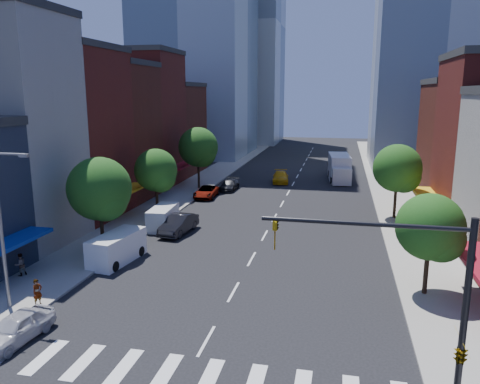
{
  "coord_description": "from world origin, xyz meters",
  "views": [
    {
      "loc": [
        6.15,
        -20.4,
        12.13
      ],
      "look_at": [
        -0.95,
        12.31,
        5.0
      ],
      "focal_mm": 35.0,
      "sensor_mm": 36.0,
      "label": 1
    }
  ],
  "objects_px": {
    "parked_car_second": "(179,224)",
    "pedestrian_near": "(37,292)",
    "cargo_van_near": "(116,248)",
    "box_truck": "(339,169)",
    "parked_car_third": "(206,192)",
    "traffic_car_far": "(335,160)",
    "cargo_van_far": "(163,218)",
    "parked_car_front": "(16,328)",
    "pedestrian_far": "(20,265)",
    "taxi": "(281,177)",
    "traffic_car_oncoming": "(333,169)",
    "parked_car_rear": "(229,185)"
  },
  "relations": [
    {
      "from": "taxi",
      "to": "traffic_car_far",
      "type": "xyz_separation_m",
      "value": [
        7.0,
        19.8,
        -0.11
      ]
    },
    {
      "from": "parked_car_third",
      "to": "cargo_van_far",
      "type": "distance_m",
      "value": 12.98
    },
    {
      "from": "parked_car_front",
      "to": "cargo_van_near",
      "type": "xyz_separation_m",
      "value": [
        -0.32,
        11.27,
        0.33
      ]
    },
    {
      "from": "parked_car_third",
      "to": "pedestrian_near",
      "type": "xyz_separation_m",
      "value": [
        -1.35,
        -29.78,
        0.25
      ]
    },
    {
      "from": "parked_car_third",
      "to": "cargo_van_near",
      "type": "bearing_deg",
      "value": -93.3
    },
    {
      "from": "cargo_van_far",
      "to": "pedestrian_near",
      "type": "bearing_deg",
      "value": -97.56
    },
    {
      "from": "parked_car_front",
      "to": "traffic_car_far",
      "type": "distance_m",
      "value": 66.0
    },
    {
      "from": "traffic_car_oncoming",
      "to": "parked_car_front",
      "type": "bearing_deg",
      "value": 75.49
    },
    {
      "from": "parked_car_second",
      "to": "taxi",
      "type": "distance_m",
      "value": 26.18
    },
    {
      "from": "cargo_van_far",
      "to": "box_truck",
      "type": "distance_m",
      "value": 31.63
    },
    {
      "from": "box_truck",
      "to": "pedestrian_near",
      "type": "distance_m",
      "value": 47.34
    },
    {
      "from": "parked_car_front",
      "to": "traffic_car_oncoming",
      "type": "height_order",
      "value": "parked_car_front"
    },
    {
      "from": "parked_car_front",
      "to": "pedestrian_near",
      "type": "height_order",
      "value": "pedestrian_near"
    },
    {
      "from": "traffic_car_oncoming",
      "to": "traffic_car_far",
      "type": "height_order",
      "value": "traffic_car_oncoming"
    },
    {
      "from": "parked_car_rear",
      "to": "traffic_car_oncoming",
      "type": "xyz_separation_m",
      "value": [
        12.63,
        15.57,
        0.01
      ]
    },
    {
      "from": "parked_car_front",
      "to": "traffic_car_far",
      "type": "xyz_separation_m",
      "value": [
        14.38,
        64.42,
        -0.08
      ]
    },
    {
      "from": "cargo_van_far",
      "to": "box_truck",
      "type": "height_order",
      "value": "box_truck"
    },
    {
      "from": "parked_car_third",
      "to": "parked_car_rear",
      "type": "bearing_deg",
      "value": 68.41
    },
    {
      "from": "parked_car_rear",
      "to": "taxi",
      "type": "xyz_separation_m",
      "value": [
        5.69,
        6.58,
        0.09
      ]
    },
    {
      "from": "cargo_van_far",
      "to": "taxi",
      "type": "xyz_separation_m",
      "value": [
        7.68,
        24.27,
        -0.21
      ]
    },
    {
      "from": "parked_car_front",
      "to": "cargo_van_far",
      "type": "distance_m",
      "value": 20.35
    },
    {
      "from": "parked_car_front",
      "to": "box_truck",
      "type": "bearing_deg",
      "value": 78.81
    },
    {
      "from": "parked_car_front",
      "to": "parked_car_second",
      "type": "height_order",
      "value": "parked_car_second"
    },
    {
      "from": "parked_car_front",
      "to": "box_truck",
      "type": "distance_m",
      "value": 50.26
    },
    {
      "from": "traffic_car_far",
      "to": "pedestrian_near",
      "type": "xyz_separation_m",
      "value": [
        -15.68,
        -60.88,
        0.29
      ]
    },
    {
      "from": "pedestrian_near",
      "to": "traffic_car_far",
      "type": "bearing_deg",
      "value": 4.55
    },
    {
      "from": "parked_car_front",
      "to": "pedestrian_far",
      "type": "height_order",
      "value": "pedestrian_far"
    },
    {
      "from": "parked_car_second",
      "to": "pedestrian_near",
      "type": "relative_size",
      "value": 3.19
    },
    {
      "from": "parked_car_second",
      "to": "pedestrian_far",
      "type": "xyz_separation_m",
      "value": [
        -6.91,
        -11.82,
        0.1
      ]
    },
    {
      "from": "parked_car_front",
      "to": "pedestrian_near",
      "type": "xyz_separation_m",
      "value": [
        -1.3,
        3.54,
        0.22
      ]
    },
    {
      "from": "cargo_van_near",
      "to": "box_truck",
      "type": "relative_size",
      "value": 0.57
    },
    {
      "from": "parked_car_second",
      "to": "pedestrian_far",
      "type": "bearing_deg",
      "value": -113.77
    },
    {
      "from": "pedestrian_far",
      "to": "traffic_car_far",
      "type": "bearing_deg",
      "value": -171.01
    },
    {
      "from": "pedestrian_far",
      "to": "traffic_car_oncoming",
      "type": "bearing_deg",
      "value": -174.94
    },
    {
      "from": "pedestrian_near",
      "to": "pedestrian_far",
      "type": "xyz_separation_m",
      "value": [
        -3.91,
        3.71,
        -0.02
      ]
    },
    {
      "from": "traffic_car_oncoming",
      "to": "pedestrian_far",
      "type": "relative_size",
      "value": 2.64
    },
    {
      "from": "cargo_van_far",
      "to": "pedestrian_near",
      "type": "height_order",
      "value": "cargo_van_far"
    },
    {
      "from": "cargo_van_near",
      "to": "traffic_car_far",
      "type": "xyz_separation_m",
      "value": [
        14.7,
        53.15,
        -0.41
      ]
    },
    {
      "from": "parked_car_third",
      "to": "traffic_car_far",
      "type": "xyz_separation_m",
      "value": [
        14.33,
        31.1,
        -0.04
      ]
    },
    {
      "from": "parked_car_front",
      "to": "pedestrian_near",
      "type": "bearing_deg",
      "value": 116.69
    },
    {
      "from": "parked_car_front",
      "to": "parked_car_third",
      "type": "height_order",
      "value": "parked_car_front"
    },
    {
      "from": "traffic_car_far",
      "to": "pedestrian_near",
      "type": "relative_size",
      "value": 2.4
    },
    {
      "from": "traffic_car_far",
      "to": "cargo_van_near",
      "type": "bearing_deg",
      "value": 69.18
    },
    {
      "from": "parked_car_second",
      "to": "parked_car_third",
      "type": "bearing_deg",
      "value": 103.14
    },
    {
      "from": "parked_car_second",
      "to": "pedestrian_far",
      "type": "distance_m",
      "value": 13.69
    },
    {
      "from": "traffic_car_oncoming",
      "to": "box_truck",
      "type": "height_order",
      "value": "box_truck"
    },
    {
      "from": "traffic_car_oncoming",
      "to": "pedestrian_far",
      "type": "height_order",
      "value": "pedestrian_far"
    },
    {
      "from": "parked_car_front",
      "to": "taxi",
      "type": "relative_size",
      "value": 0.81
    },
    {
      "from": "traffic_car_oncoming",
      "to": "pedestrian_near",
      "type": "distance_m",
      "value": 52.45
    },
    {
      "from": "cargo_van_near",
      "to": "box_truck",
      "type": "height_order",
      "value": "box_truck"
    }
  ]
}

